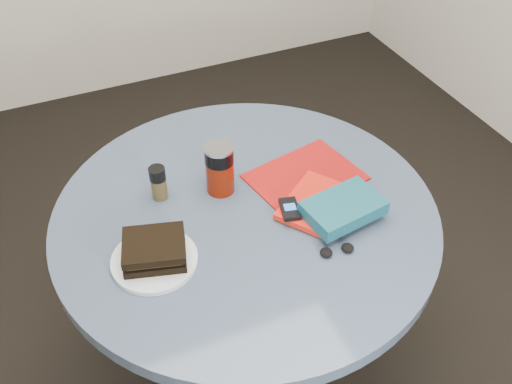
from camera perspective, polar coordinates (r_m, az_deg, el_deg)
name	(u,v)px	position (r m, az deg, el deg)	size (l,w,h in m)	color
ground	(248,365)	(2.07, -0.79, -16.94)	(4.00, 4.00, 0.00)	black
table	(246,252)	(1.60, -0.99, -5.99)	(1.00, 1.00, 0.75)	black
plate	(155,260)	(1.37, -10.11, -6.73)	(0.20, 0.20, 0.01)	silver
sandwich	(154,250)	(1.35, -10.13, -5.69)	(0.17, 0.16, 0.05)	black
soda_can	(220,169)	(1.49, -3.65, 2.31)	(0.10, 0.10, 0.14)	maroon
pepper_grinder	(158,183)	(1.50, -9.73, 0.92)	(0.05, 0.05, 0.10)	#453A1D
magazine	(305,177)	(1.58, 4.93, 1.50)	(0.29, 0.22, 0.01)	maroon
red_book	(314,203)	(1.49, 5.86, -1.06)	(0.20, 0.13, 0.02)	red
novel	(343,208)	(1.44, 8.70, -1.59)	(0.19, 0.13, 0.04)	#124958
mp3_player	(290,209)	(1.44, 3.40, -1.70)	(0.06, 0.09, 0.01)	black
headphones	(337,250)	(1.38, 8.10, -5.78)	(0.09, 0.04, 0.02)	black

